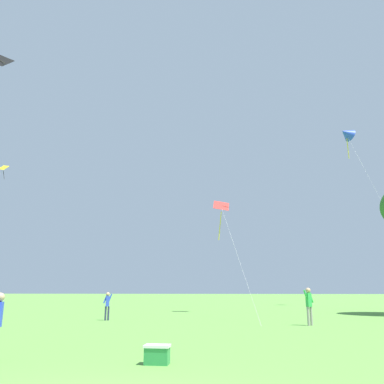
% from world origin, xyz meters
% --- Properties ---
extents(kite_blue_delta, '(4.47, 10.96, 20.79)m').
position_xyz_m(kite_blue_delta, '(14.59, 40.72, 19.80)').
color(kite_blue_delta, blue).
rests_on(kite_blue_delta, ground_plane).
extents(kite_red_high, '(3.14, 12.17, 9.01)m').
position_xyz_m(kite_red_high, '(0.37, 26.36, 7.76)').
color(kite_red_high, red).
rests_on(kite_red_high, ground_plane).
extents(person_near_tree, '(0.54, 0.38, 1.82)m').
position_xyz_m(person_near_tree, '(5.23, 15.63, 1.09)').
color(person_near_tree, gray).
rests_on(person_near_tree, ground_plane).
extents(person_in_red_shirt, '(0.50, 0.26, 1.58)m').
position_xyz_m(person_in_red_shirt, '(-5.92, 17.73, 0.95)').
color(person_in_red_shirt, '#2D3351').
rests_on(person_in_red_shirt, ground_plane).
extents(picnic_cooler, '(0.60, 0.40, 0.44)m').
position_xyz_m(picnic_cooler, '(-0.01, 4.24, 0.22)').
color(picnic_cooler, '#2D8C47').
rests_on(picnic_cooler, ground_plane).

